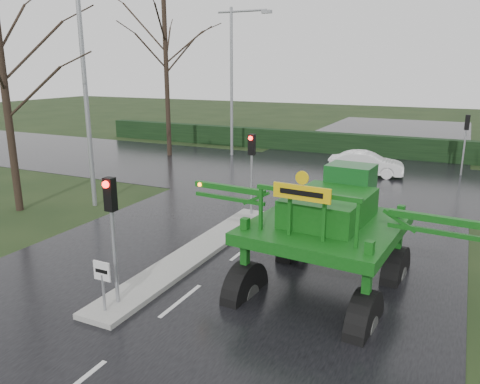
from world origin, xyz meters
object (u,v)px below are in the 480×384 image
at_px(crop_sprayer, 249,217).
at_px(street_light_left_near, 89,71).
at_px(traffic_signal_far, 466,131).
at_px(street_light_left_far, 235,69).
at_px(traffic_signal_near, 111,214).
at_px(traffic_signal_mid, 252,157).
at_px(keep_left_sign, 102,278).
at_px(white_sedan, 365,176).

bearing_deg(crop_sprayer, street_light_left_near, 158.89).
relative_size(traffic_signal_far, street_light_left_far, 0.35).
bearing_deg(traffic_signal_near, traffic_signal_mid, 90.00).
distance_m(traffic_signal_near, street_light_left_near, 10.40).
distance_m(traffic_signal_near, traffic_signal_far, 22.42).
xyz_separation_m(street_light_left_near, street_light_left_far, (0.00, 14.00, 0.00)).
height_order(traffic_signal_near, traffic_signal_far, same).
height_order(traffic_signal_mid, traffic_signal_far, same).
xyz_separation_m(keep_left_sign, street_light_left_far, (-6.89, 21.50, 4.93)).
bearing_deg(traffic_signal_far, crop_sprayer, 74.74).
bearing_deg(crop_sprayer, keep_left_sign, -128.81).
height_order(traffic_signal_far, white_sedan, traffic_signal_far).
bearing_deg(traffic_signal_far, traffic_signal_near, 69.64).
height_order(street_light_left_near, crop_sprayer, street_light_left_near).
height_order(keep_left_sign, street_light_left_far, street_light_left_far).
bearing_deg(keep_left_sign, traffic_signal_near, 90.00).
distance_m(traffic_signal_far, street_light_left_near, 20.58).
xyz_separation_m(keep_left_sign, street_light_left_near, (-6.89, 7.50, 4.93)).
bearing_deg(keep_left_sign, street_light_left_far, 107.78).
relative_size(keep_left_sign, traffic_signal_far, 0.38).
bearing_deg(traffic_signal_near, white_sedan, 81.51).
distance_m(traffic_signal_near, street_light_left_far, 22.37).
height_order(street_light_left_near, street_light_left_far, same).
relative_size(traffic_signal_mid, street_light_left_near, 0.35).
bearing_deg(white_sedan, keep_left_sign, 165.16).
bearing_deg(street_light_left_far, white_sedan, -14.49).
distance_m(traffic_signal_near, traffic_signal_mid, 8.50).
height_order(traffic_signal_far, street_light_left_near, street_light_left_near).
bearing_deg(keep_left_sign, traffic_signal_mid, 90.00).
relative_size(street_light_left_far, crop_sprayer, 1.20).
xyz_separation_m(traffic_signal_far, crop_sprayer, (-5.09, -18.66, -0.38)).
height_order(traffic_signal_near, traffic_signal_mid, same).
relative_size(street_light_left_far, white_sedan, 2.36).
xyz_separation_m(street_light_left_far, crop_sprayer, (9.60, -18.65, -3.78)).
xyz_separation_m(traffic_signal_near, traffic_signal_far, (7.80, 21.02, 0.00)).
relative_size(traffic_signal_mid, white_sedan, 0.83).
distance_m(street_light_left_far, crop_sprayer, 21.32).
bearing_deg(traffic_signal_far, traffic_signal_mid, 58.07).
relative_size(traffic_signal_mid, traffic_signal_far, 1.00).
bearing_deg(white_sedan, traffic_signal_far, -70.13).
xyz_separation_m(traffic_signal_mid, white_sedan, (2.76, 10.01, -2.59)).
relative_size(street_light_left_near, white_sedan, 2.36).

